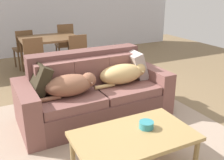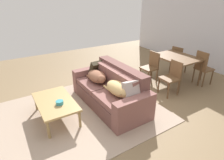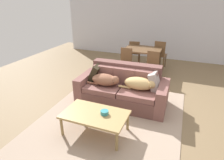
# 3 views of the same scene
# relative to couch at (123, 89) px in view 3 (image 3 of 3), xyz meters

# --- Properties ---
(ground_plane) EXTENTS (10.00, 10.00, 0.00)m
(ground_plane) POSITION_rel_couch_xyz_m (0.18, -0.02, -0.34)
(ground_plane) COLOR olive
(back_partition) EXTENTS (8.00, 0.12, 2.70)m
(back_partition) POSITION_rel_couch_xyz_m (0.18, 3.98, 1.01)
(back_partition) COLOR silver
(back_partition) RESTS_ON ground
(area_rug) EXTENTS (2.87, 3.41, 0.01)m
(area_rug) POSITION_rel_couch_xyz_m (0.00, -0.77, -0.34)
(area_rug) COLOR tan
(area_rug) RESTS_ON ground
(couch) EXTENTS (2.06, 0.96, 0.90)m
(couch) POSITION_rel_couch_xyz_m (0.00, 0.00, 0.00)
(couch) COLOR brown
(couch) RESTS_ON ground
(dog_on_left_cushion) EXTENTS (0.76, 0.37, 0.26)m
(dog_on_left_cushion) POSITION_rel_couch_xyz_m (-0.36, -0.16, 0.25)
(dog_on_left_cushion) COLOR #8B5941
(dog_on_left_cushion) RESTS_ON couch
(dog_on_right_cushion) EXTENTS (0.81, 0.36, 0.27)m
(dog_on_right_cushion) POSITION_rel_couch_xyz_m (0.42, -0.09, 0.26)
(dog_on_right_cushion) COLOR tan
(dog_on_right_cushion) RESTS_ON couch
(throw_pillow_by_left_arm) EXTENTS (0.32, 0.42, 0.42)m
(throw_pillow_by_left_arm) POSITION_rel_couch_xyz_m (-0.72, 0.04, 0.30)
(throw_pillow_by_left_arm) COLOR #2F2719
(throw_pillow_by_left_arm) RESTS_ON couch
(throw_pillow_by_right_arm) EXTENTS (0.29, 0.42, 0.43)m
(throw_pillow_by_right_arm) POSITION_rel_couch_xyz_m (0.71, 0.07, 0.30)
(throw_pillow_by_right_arm) COLOR #AE9F9A
(throw_pillow_by_right_arm) RESTS_ON couch
(coffee_table) EXTENTS (1.16, 0.69, 0.41)m
(coffee_table) POSITION_rel_couch_xyz_m (-0.10, -1.25, 0.03)
(coffee_table) COLOR tan
(coffee_table) RESTS_ON ground
(bowl_on_coffee_table) EXTENTS (0.15, 0.15, 0.07)m
(bowl_on_coffee_table) POSITION_rel_couch_xyz_m (0.07, -1.21, 0.11)
(bowl_on_coffee_table) COLOR teal
(bowl_on_coffee_table) RESTS_ON coffee_table
(dining_table) EXTENTS (1.15, 0.91, 0.78)m
(dining_table) POSITION_rel_couch_xyz_m (-0.07, 2.17, 0.36)
(dining_table) COLOR brown
(dining_table) RESTS_ON ground
(dining_chair_near_left) EXTENTS (0.42, 0.42, 0.87)m
(dining_chair_near_left) POSITION_rel_couch_xyz_m (-0.47, 1.61, 0.14)
(dining_chair_near_left) COLOR brown
(dining_chair_near_left) RESTS_ON ground
(dining_chair_near_right) EXTENTS (0.41, 0.41, 0.87)m
(dining_chair_near_right) POSITION_rel_couch_xyz_m (0.36, 1.55, 0.14)
(dining_chair_near_right) COLOR brown
(dining_chair_near_right) RESTS_ON ground
(dining_chair_far_left) EXTENTS (0.46, 0.46, 0.87)m
(dining_chair_far_left) POSITION_rel_couch_xyz_m (-0.51, 2.77, 0.15)
(dining_chair_far_left) COLOR brown
(dining_chair_far_left) RESTS_ON ground
(dining_chair_far_right) EXTENTS (0.43, 0.43, 0.96)m
(dining_chair_far_right) POSITION_rel_couch_xyz_m (0.41, 2.70, 0.19)
(dining_chair_far_right) COLOR brown
(dining_chair_far_right) RESTS_ON ground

